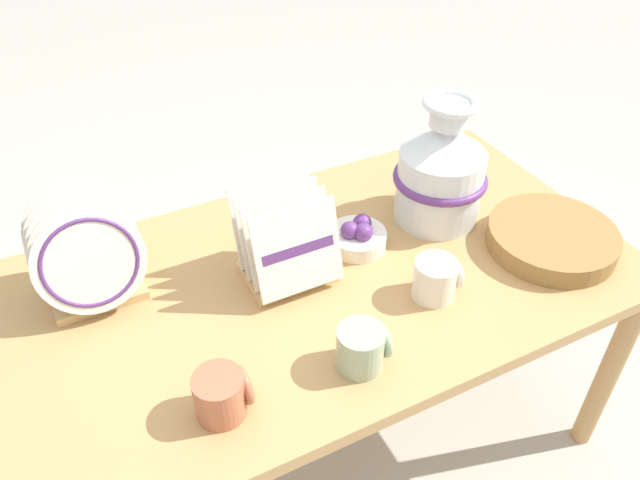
% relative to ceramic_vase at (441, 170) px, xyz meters
% --- Properties ---
extents(ground_plane, '(14.00, 14.00, 0.00)m').
position_rel_ceramic_vase_xyz_m(ground_plane, '(-0.38, -0.07, -0.80)').
color(ground_plane, '#B2ADA3').
extents(display_table, '(1.50, 0.82, 0.65)m').
position_rel_ceramic_vase_xyz_m(display_table, '(-0.38, -0.07, -0.21)').
color(display_table, tan).
rests_on(display_table, ground_plane).
extents(ceramic_vase, '(0.24, 0.24, 0.34)m').
position_rel_ceramic_vase_xyz_m(ceramic_vase, '(0.00, 0.00, 0.00)').
color(ceramic_vase, silver).
rests_on(ceramic_vase, display_table).
extents(dish_rack_round_plates, '(0.24, 0.20, 0.25)m').
position_rel_ceramic_vase_xyz_m(dish_rack_round_plates, '(-0.86, 0.10, -0.03)').
color(dish_rack_round_plates, tan).
rests_on(dish_rack_round_plates, display_table).
extents(dish_rack_square_plates, '(0.20, 0.19, 0.22)m').
position_rel_ceramic_vase_xyz_m(dish_rack_square_plates, '(-0.45, -0.03, -0.06)').
color(dish_rack_square_plates, tan).
rests_on(dish_rack_square_plates, display_table).
extents(wicker_charger_stack, '(0.32, 0.32, 0.05)m').
position_rel_ceramic_vase_xyz_m(wicker_charger_stack, '(0.18, -0.24, -0.12)').
color(wicker_charger_stack, olive).
rests_on(wicker_charger_stack, display_table).
extents(mug_cream_glaze, '(0.11, 0.10, 0.10)m').
position_rel_ceramic_vase_xyz_m(mug_cream_glaze, '(-0.17, -0.25, -0.10)').
color(mug_cream_glaze, silver).
rests_on(mug_cream_glaze, display_table).
extents(mug_terracotta_glaze, '(0.11, 0.10, 0.10)m').
position_rel_ceramic_vase_xyz_m(mug_terracotta_glaze, '(-0.71, -0.33, -0.10)').
color(mug_terracotta_glaze, '#B76647').
rests_on(mug_terracotta_glaze, display_table).
extents(mug_sage_glaze, '(0.11, 0.10, 0.10)m').
position_rel_ceramic_vase_xyz_m(mug_sage_glaze, '(-0.42, -0.35, -0.10)').
color(mug_sage_glaze, '#9EB28E').
rests_on(mug_sage_glaze, display_table).
extents(fruit_bowl, '(0.15, 0.15, 0.08)m').
position_rel_ceramic_vase_xyz_m(fruit_bowl, '(-0.25, -0.01, -0.11)').
color(fruit_bowl, white).
rests_on(fruit_bowl, display_table).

